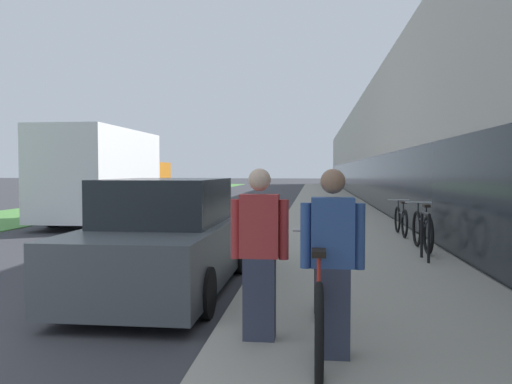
{
  "coord_description": "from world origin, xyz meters",
  "views": [
    {
      "loc": [
        4.62,
        -3.44,
        1.71
      ],
      "look_at": [
        2.56,
        14.44,
        0.95
      ],
      "focal_mm": 35.0,
      "sensor_mm": 36.0,
      "label": 1
    }
  ],
  "objects_px": {
    "person_rider": "(332,263)",
    "bike_rack_hoop": "(425,231)",
    "tandem_bicycle": "(318,299)",
    "moving_truck": "(108,177)",
    "person_bystander": "(260,254)",
    "cruiser_bike_middle": "(401,220)",
    "parked_sedan_curbside": "(167,240)",
    "cruiser_bike_nearest": "(422,230)"
  },
  "relations": [
    {
      "from": "cruiser_bike_middle",
      "to": "tandem_bicycle",
      "type": "bearing_deg",
      "value": -104.73
    },
    {
      "from": "person_rider",
      "to": "parked_sedan_curbside",
      "type": "height_order",
      "value": "person_rider"
    },
    {
      "from": "bike_rack_hoop",
      "to": "cruiser_bike_middle",
      "type": "bearing_deg",
      "value": 87.09
    },
    {
      "from": "tandem_bicycle",
      "to": "parked_sedan_curbside",
      "type": "bearing_deg",
      "value": 131.49
    },
    {
      "from": "person_rider",
      "to": "bike_rack_hoop",
      "type": "xyz_separation_m",
      "value": [
        1.78,
        4.75,
        -0.28
      ]
    },
    {
      "from": "person_rider",
      "to": "cruiser_bike_nearest",
      "type": "height_order",
      "value": "person_rider"
    },
    {
      "from": "person_bystander",
      "to": "moving_truck",
      "type": "relative_size",
      "value": 0.22
    },
    {
      "from": "person_bystander",
      "to": "cruiser_bike_nearest",
      "type": "bearing_deg",
      "value": 64.48
    },
    {
      "from": "cruiser_bike_middle",
      "to": "parked_sedan_curbside",
      "type": "xyz_separation_m",
      "value": [
        -4.19,
        -5.49,
        0.21
      ]
    },
    {
      "from": "person_rider",
      "to": "parked_sedan_curbside",
      "type": "distance_m",
      "value": 3.52
    },
    {
      "from": "person_rider",
      "to": "cruiser_bike_nearest",
      "type": "distance_m",
      "value": 6.2
    },
    {
      "from": "parked_sedan_curbside",
      "to": "cruiser_bike_nearest",
      "type": "bearing_deg",
      "value": 36.85
    },
    {
      "from": "tandem_bicycle",
      "to": "parked_sedan_curbside",
      "type": "relative_size",
      "value": 0.6
    },
    {
      "from": "cruiser_bike_middle",
      "to": "parked_sedan_curbside",
      "type": "relative_size",
      "value": 0.39
    },
    {
      "from": "tandem_bicycle",
      "to": "parked_sedan_curbside",
      "type": "height_order",
      "value": "parked_sedan_curbside"
    },
    {
      "from": "bike_rack_hoop",
      "to": "parked_sedan_curbside",
      "type": "relative_size",
      "value": 0.2
    },
    {
      "from": "cruiser_bike_nearest",
      "to": "parked_sedan_curbside",
      "type": "relative_size",
      "value": 0.41
    },
    {
      "from": "tandem_bicycle",
      "to": "bike_rack_hoop",
      "type": "bearing_deg",
      "value": 66.82
    },
    {
      "from": "person_rider",
      "to": "parked_sedan_curbside",
      "type": "bearing_deg",
      "value": 129.5
    },
    {
      "from": "bike_rack_hoop",
      "to": "cruiser_bike_middle",
      "type": "height_order",
      "value": "bike_rack_hoop"
    },
    {
      "from": "tandem_bicycle",
      "to": "moving_truck",
      "type": "distance_m",
      "value": 13.42
    },
    {
      "from": "tandem_bicycle",
      "to": "cruiser_bike_middle",
      "type": "distance_m",
      "value": 8.15
    },
    {
      "from": "bike_rack_hoop",
      "to": "cruiser_bike_middle",
      "type": "xyz_separation_m",
      "value": [
        0.18,
        3.45,
        -0.15
      ]
    },
    {
      "from": "person_rider",
      "to": "person_bystander",
      "type": "relative_size",
      "value": 1.0
    },
    {
      "from": "tandem_bicycle",
      "to": "moving_truck",
      "type": "relative_size",
      "value": 0.36
    },
    {
      "from": "moving_truck",
      "to": "cruiser_bike_nearest",
      "type": "bearing_deg",
      "value": -33.51
    },
    {
      "from": "person_rider",
      "to": "cruiser_bike_nearest",
      "type": "relative_size",
      "value": 0.9
    },
    {
      "from": "moving_truck",
      "to": "person_rider",
      "type": "bearing_deg",
      "value": -59.36
    },
    {
      "from": "tandem_bicycle",
      "to": "cruiser_bike_nearest",
      "type": "height_order",
      "value": "tandem_bicycle"
    },
    {
      "from": "cruiser_bike_nearest",
      "to": "cruiser_bike_middle",
      "type": "bearing_deg",
      "value": 90.32
    },
    {
      "from": "cruiser_bike_middle",
      "to": "moving_truck",
      "type": "distance_m",
      "value": 9.7
    },
    {
      "from": "bike_rack_hoop",
      "to": "person_bystander",
      "type": "bearing_deg",
      "value": -119.1
    },
    {
      "from": "person_rider",
      "to": "bike_rack_hoop",
      "type": "height_order",
      "value": "person_rider"
    },
    {
      "from": "person_bystander",
      "to": "person_rider",
      "type": "bearing_deg",
      "value": -29.73
    },
    {
      "from": "person_bystander",
      "to": "tandem_bicycle",
      "type": "bearing_deg",
      "value": -6.13
    },
    {
      "from": "bike_rack_hoop",
      "to": "moving_truck",
      "type": "distance_m",
      "value": 11.29
    },
    {
      "from": "cruiser_bike_middle",
      "to": "moving_truck",
      "type": "xyz_separation_m",
      "value": [
        -8.95,
        3.6,
        1.01
      ]
    },
    {
      "from": "cruiser_bike_middle",
      "to": "moving_truck",
      "type": "relative_size",
      "value": 0.23
    },
    {
      "from": "person_rider",
      "to": "person_bystander",
      "type": "bearing_deg",
      "value": 150.27
    },
    {
      "from": "moving_truck",
      "to": "person_bystander",
      "type": "bearing_deg",
      "value": -60.99
    },
    {
      "from": "person_bystander",
      "to": "bike_rack_hoop",
      "type": "distance_m",
      "value": 5.01
    },
    {
      "from": "person_rider",
      "to": "cruiser_bike_middle",
      "type": "xyz_separation_m",
      "value": [
        1.96,
        8.2,
        -0.43
      ]
    }
  ]
}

